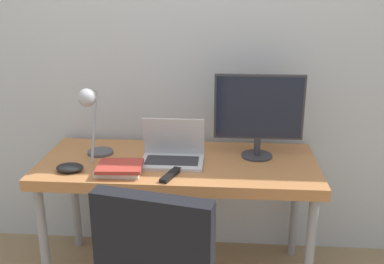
% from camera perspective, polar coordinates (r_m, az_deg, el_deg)
% --- Properties ---
extents(wall_back, '(8.00, 0.05, 2.60)m').
position_cam_1_polar(wall_back, '(2.71, -1.01, 10.57)').
color(wall_back, silver).
rests_on(wall_back, ground_plane).
extents(desk, '(1.53, 0.64, 0.74)m').
position_cam_1_polar(desk, '(2.51, -1.74, -5.09)').
color(desk, '#B77542').
rests_on(desk, ground_plane).
extents(laptop, '(0.34, 0.23, 0.24)m').
position_cam_1_polar(laptop, '(2.46, -2.47, -2.72)').
color(laptop, silver).
rests_on(laptop, desk).
extents(monitor, '(0.49, 0.17, 0.47)m').
position_cam_1_polar(monitor, '(2.49, 8.48, 2.59)').
color(monitor, '#333338').
rests_on(monitor, desk).
extents(desk_lamp, '(0.15, 0.29, 0.42)m').
position_cam_1_polar(desk_lamp, '(2.45, -12.67, 2.16)').
color(desk_lamp, '#4C4C51').
rests_on(desk_lamp, desk).
extents(book_stack, '(0.24, 0.20, 0.05)m').
position_cam_1_polar(book_stack, '(2.35, -9.22, -4.59)').
color(book_stack, silver).
rests_on(book_stack, desk).
extents(tv_remote, '(0.10, 0.18, 0.02)m').
position_cam_1_polar(tv_remote, '(2.29, -2.73, -5.47)').
color(tv_remote, black).
rests_on(tv_remote, desk).
extents(game_controller, '(0.14, 0.11, 0.04)m').
position_cam_1_polar(game_controller, '(2.43, -15.26, -4.37)').
color(game_controller, black).
rests_on(game_controller, desk).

